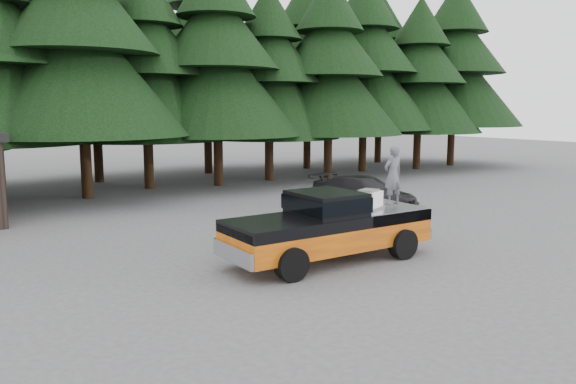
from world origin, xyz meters
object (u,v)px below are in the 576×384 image
air_compressor (369,200)px  parked_car (364,193)px  man_on_bed (393,175)px  pickup_truck (329,237)px

air_compressor → parked_car: 7.25m
air_compressor → man_on_bed: size_ratio=0.40×
pickup_truck → air_compressor: (1.32, -0.10, 0.90)m
pickup_truck → man_on_bed: bearing=1.0°
parked_car → air_compressor: bearing=-143.0°
man_on_bed → parked_car: bearing=-123.5°
pickup_truck → man_on_bed: (2.36, 0.04, 1.53)m
air_compressor → pickup_truck: bearing=153.4°
pickup_truck → man_on_bed: man_on_bed is taller
pickup_truck → air_compressor: bearing=-4.1°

